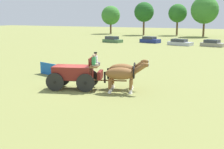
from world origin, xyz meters
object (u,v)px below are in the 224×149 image
draft_horse_off (122,74)px  parked_vehicle_b (150,40)px  show_wagon (75,73)px  draft_horse_near (124,71)px  parked_vehicle_d (213,44)px  parked_vehicle_a (112,40)px  parked_vehicle_c (180,43)px

draft_horse_off → parked_vehicle_b: (-10.65, 38.79, -0.79)m
show_wagon → draft_horse_near: size_ratio=1.93×
draft_horse_near → parked_vehicle_b: 38.94m
show_wagon → draft_horse_off: (3.62, 0.46, 0.11)m
draft_horse_off → parked_vehicle_b: bearing=105.4°
parked_vehicle_d → draft_horse_off: bearing=-92.6°
parked_vehicle_a → parked_vehicle_c: size_ratio=0.92×
draft_horse_near → draft_horse_off: (0.40, -1.24, -0.03)m
parked_vehicle_b → parked_vehicle_d: (12.29, -2.27, -0.03)m
parked_vehicle_c → show_wagon: bearing=-89.3°
show_wagon → parked_vehicle_a: show_wagon is taller
parked_vehicle_a → parked_vehicle_b: bearing=19.3°
draft_horse_near → parked_vehicle_a: draft_horse_near is taller
draft_horse_off → parked_vehicle_d: size_ratio=0.70×
parked_vehicle_a → draft_horse_near: bearing=-63.6°
parked_vehicle_c → parked_vehicle_d: parked_vehicle_d is taller
draft_horse_off → parked_vehicle_b: size_ratio=0.73×
parked_vehicle_a → parked_vehicle_c: parked_vehicle_a is taller
draft_horse_near → parked_vehicle_c: (-3.66, 34.95, -0.86)m
draft_horse_off → show_wagon: bearing=-172.8°
draft_horse_off → parked_vehicle_d: draft_horse_off is taller
show_wagon → parked_vehicle_b: bearing=100.2°
show_wagon → draft_horse_near: 3.64m
show_wagon → parked_vehicle_d: show_wagon is taller
show_wagon → parked_vehicle_a: bearing=111.1°
draft_horse_near → parked_vehicle_d: size_ratio=0.69×
parked_vehicle_a → parked_vehicle_b: (7.14, 2.51, 0.01)m
parked_vehicle_d → parked_vehicle_a: bearing=-179.3°
draft_horse_off → parked_vehicle_d: 36.57m
parked_vehicle_b → parked_vehicle_d: parked_vehicle_b is taller
draft_horse_near → parked_vehicle_c: size_ratio=0.64×
show_wagon → draft_horse_off: bearing=7.2°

